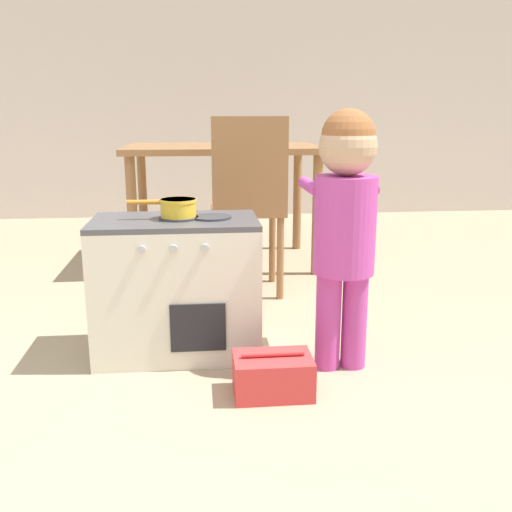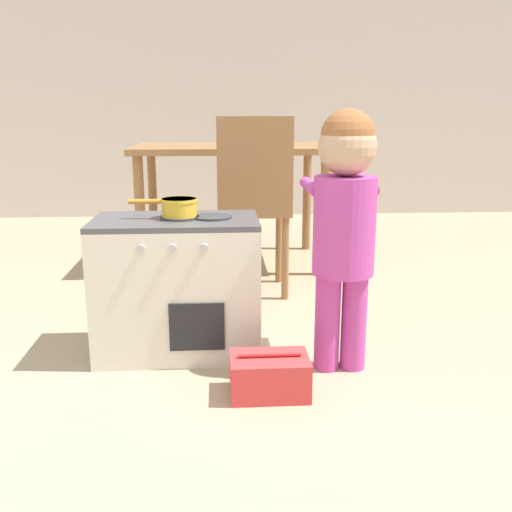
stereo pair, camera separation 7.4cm
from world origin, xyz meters
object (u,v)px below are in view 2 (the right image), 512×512
Objects in this scene: toy_pot at (178,206)px; dining_chair_near at (254,203)px; play_kitchen at (178,286)px; dining_table at (231,161)px; child_figure at (345,210)px; toy_basket at (269,375)px.

toy_pot is 0.77m from dining_chair_near.
play_kitchen is 1.43m from dining_table.
dining_chair_near is (-0.26, 0.89, -0.11)m from child_figure.
play_kitchen is at bearing -177.61° from toy_pot.
toy_pot is 1.39m from dining_table.
dining_table reaches higher than toy_basket.
dining_table is at bearing 102.58° from child_figure.
play_kitchen is 0.80m from dining_chair_near.
child_figure is (0.59, -0.20, 0.32)m from play_kitchen.
toy_basket is at bearing -145.24° from child_figure.
dining_table is (0.23, 1.36, 0.05)m from toy_pot.
dining_table is at bearing 79.81° from play_kitchen.
child_figure is at bearing -19.00° from toy_pot.
play_kitchen is 2.39× the size of toy_basket.
child_figure is at bearing -18.61° from play_kitchen.
play_kitchen is 0.54× the size of dining_table.
play_kitchen is 0.31m from toy_pot.
dining_chair_near reaches higher than toy_basket.
play_kitchen is at bearing 161.39° from child_figure.
toy_basket is at bearing -90.95° from dining_chair_near.
child_figure reaches higher than toy_basket.
child_figure is 3.58× the size of toy_basket.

